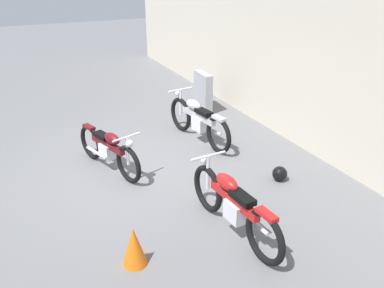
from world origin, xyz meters
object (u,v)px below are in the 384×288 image
at_px(stone_marker, 203,92).
at_px(helmet, 280,174).
at_px(motorcycle_red, 233,205).
at_px(motorcycle_maroon, 109,149).
at_px(traffic_cone, 134,246).
at_px(motorcycle_silver, 198,120).

distance_m(stone_marker, helmet, 3.87).
height_order(motorcycle_red, motorcycle_maroon, motorcycle_red).
distance_m(motorcycle_red, motorcycle_maroon, 2.81).
distance_m(traffic_cone, motorcycle_silver, 3.98).
bearing_deg(stone_marker, motorcycle_red, -21.87).
distance_m(traffic_cone, motorcycle_red, 1.47).
bearing_deg(traffic_cone, helmet, 108.22).
bearing_deg(stone_marker, traffic_cone, -35.01).
relative_size(motorcycle_red, motorcycle_maroon, 1.12).
distance_m(stone_marker, traffic_cone, 5.88).
bearing_deg(traffic_cone, motorcycle_silver, 142.44).
distance_m(motorcycle_silver, motorcycle_maroon, 2.12).
relative_size(stone_marker, motorcycle_red, 0.47).
bearing_deg(helmet, stone_marker, 174.00).
bearing_deg(motorcycle_red, traffic_cone, 87.42).
xyz_separation_m(traffic_cone, motorcycle_red, (-0.05, 1.46, 0.18)).
height_order(motorcycle_silver, motorcycle_red, motorcycle_silver).
relative_size(stone_marker, motorcycle_silver, 0.45).
relative_size(stone_marker, traffic_cone, 1.79).
bearing_deg(traffic_cone, stone_marker, 144.99).
xyz_separation_m(traffic_cone, motorcycle_maroon, (-2.64, 0.37, 0.15)).
distance_m(helmet, motorcycle_red, 1.80).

